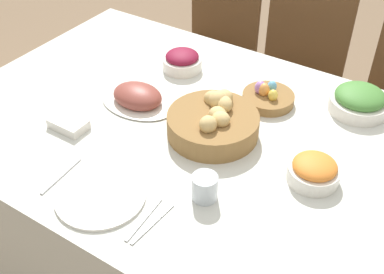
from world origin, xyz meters
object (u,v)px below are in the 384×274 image
at_px(knife, 144,219).
at_px(butter_dish, 69,124).
at_px(chair_far_center, 294,70).
at_px(green_salad_bowl, 359,101).
at_px(chair_far_left, 212,45).
at_px(ham_platter, 138,97).
at_px(carrot_bowl, 314,171).
at_px(spoon, 153,223).
at_px(fork, 61,176).
at_px(bread_basket, 214,122).
at_px(drinking_cup, 205,187).
at_px(beet_salad_bowl, 182,61).
at_px(egg_basket, 268,97).
at_px(dinner_plate, 101,196).

relative_size(knife, butter_dish, 1.36).
distance_m(knife, butter_dish, 0.50).
bearing_deg(chair_far_center, knife, -87.33).
bearing_deg(green_salad_bowl, chair_far_left, 150.37).
relative_size(chair_far_center, ham_platter, 3.27).
distance_m(ham_platter, carrot_bowl, 0.68).
bearing_deg(spoon, fork, -176.01).
height_order(bread_basket, knife, bread_basket).
bearing_deg(ham_platter, carrot_bowl, -2.85).
distance_m(knife, drinking_cup, 0.19).
height_order(carrot_bowl, beet_salad_bowl, beet_salad_bowl).
height_order(chair_far_left, egg_basket, chair_far_left).
bearing_deg(butter_dish, ham_platter, 66.42).
height_order(fork, spoon, same).
xyz_separation_m(ham_platter, fork, (0.04, -0.43, -0.02)).
relative_size(chair_far_left, fork, 5.48).
distance_m(chair_far_center, egg_basket, 0.71).
distance_m(egg_basket, knife, 0.69).
height_order(chair_far_center, butter_dish, chair_far_center).
xyz_separation_m(chair_far_left, drinking_cup, (0.68, -1.17, 0.28)).
bearing_deg(butter_dish, carrot_bowl, 14.86).
bearing_deg(carrot_bowl, beet_salad_bowl, 154.92).
distance_m(green_salad_bowl, drinking_cup, 0.70).
distance_m(dinner_plate, knife, 0.16).
relative_size(chair_far_left, dinner_plate, 3.65).
bearing_deg(dinner_plate, spoon, 0.00).
bearing_deg(drinking_cup, ham_platter, 149.17).
height_order(carrot_bowl, butter_dish, carrot_bowl).
xyz_separation_m(beet_salad_bowl, knife, (0.35, -0.72, -0.04)).
xyz_separation_m(egg_basket, butter_dish, (-0.50, -0.50, -0.01)).
bearing_deg(dinner_plate, fork, 180.00).
bearing_deg(bread_basket, knife, -85.14).
xyz_separation_m(chair_far_center, butter_dish, (-0.36, -1.15, 0.25)).
xyz_separation_m(spoon, butter_dish, (-0.49, 0.19, 0.01)).
xyz_separation_m(bread_basket, beet_salad_bowl, (-0.32, 0.29, -0.01)).
bearing_deg(green_salad_bowl, butter_dish, -141.30).
distance_m(egg_basket, carrot_bowl, 0.41).
relative_size(green_salad_bowl, spoon, 1.18).
relative_size(beet_salad_bowl, butter_dish, 1.21).
distance_m(egg_basket, ham_platter, 0.47).
bearing_deg(beet_salad_bowl, dinner_plate, -74.62).
xyz_separation_m(knife, spoon, (0.03, 0.00, 0.00)).
relative_size(ham_platter, butter_dish, 2.28).
xyz_separation_m(egg_basket, ham_platter, (-0.39, -0.26, 0.00)).
height_order(beet_salad_bowl, green_salad_bowl, green_salad_bowl).
distance_m(ham_platter, drinking_cup, 0.52).
bearing_deg(spoon, egg_basket, 93.53).
bearing_deg(fork, chair_far_center, 77.12).
bearing_deg(dinner_plate, drinking_cup, 32.90).
distance_m(fork, knife, 0.31).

